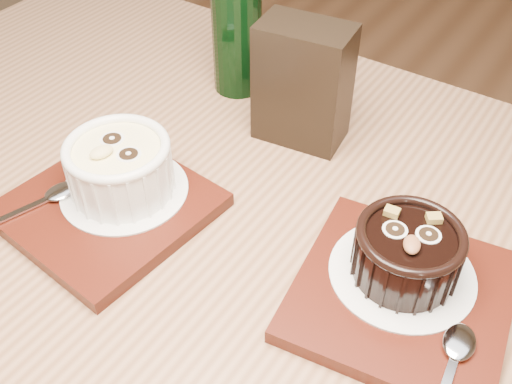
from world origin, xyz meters
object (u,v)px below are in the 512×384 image
tray_right (401,296)px  condiment_stand (303,84)px  ramekin_dark (408,251)px  ramekin_white (120,165)px  tray_left (109,207)px  green_bottle (237,23)px  table (235,311)px

tray_right → condiment_stand: condiment_stand is taller
ramekin_dark → condiment_stand: condiment_stand is taller
ramekin_white → tray_right: bearing=24.0°
tray_left → green_bottle: (-0.03, 0.27, 0.08)m
tray_right → green_bottle: 0.39m
tray_left → green_bottle: green_bottle is taller
tray_left → ramekin_dark: bearing=15.5°
ramekin_white → table: bearing=17.1°
tray_left → table: bearing=9.9°
table → tray_right: tray_right is taller
ramekin_white → green_bottle: bearing=113.2°
tray_right → condiment_stand: 0.26m
ramekin_white → ramekin_dark: ramekin_white is taller
tray_left → green_bottle: size_ratio=0.78×
tray_left → condiment_stand: condiment_stand is taller
tray_left → ramekin_white: bearing=82.1°
tray_left → tray_right: 0.30m
tray_left → ramekin_dark: (0.28, 0.08, 0.04)m
tray_left → ramekin_white: ramekin_white is taller
table → tray_left: size_ratio=6.67×
condiment_stand → green_bottle: (-0.12, 0.04, 0.02)m
table → tray_right: (0.15, 0.04, 0.10)m
ramekin_white → tray_left: bearing=-81.6°
condiment_stand → green_bottle: green_bottle is taller
table → condiment_stand: (-0.04, 0.20, 0.16)m
ramekin_white → ramekin_dark: (0.28, 0.06, -0.00)m
table → condiment_stand: condiment_stand is taller
ramekin_dark → tray_right: bearing=-85.6°
condiment_stand → tray_right: bearing=-38.9°
tray_left → ramekin_white: (0.00, 0.02, 0.04)m
condiment_stand → green_bottle: size_ratio=0.61×
tray_right → green_bottle: green_bottle is taller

